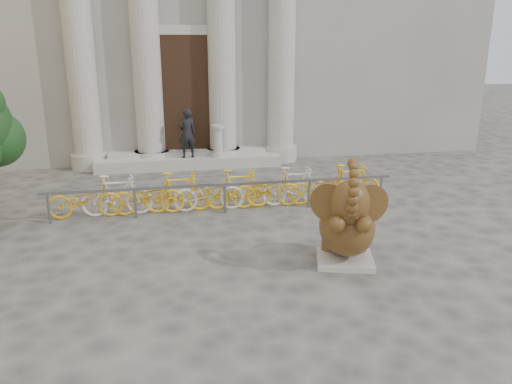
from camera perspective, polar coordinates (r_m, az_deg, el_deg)
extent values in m
plane|color=#474442|center=(7.95, -3.30, -12.87)|extent=(80.00, 80.00, 0.00)
cube|color=black|center=(16.90, -8.04, 10.92)|extent=(2.40, 0.16, 4.00)
cylinder|color=#A8A59E|center=(16.84, -19.63, 15.94)|extent=(0.90, 0.90, 8.00)
cylinder|color=#A8A59E|center=(16.68, -12.55, 16.48)|extent=(0.90, 0.90, 8.00)
cylinder|color=#A8A59E|center=(16.81, -3.99, 16.81)|extent=(0.90, 0.90, 8.00)
cylinder|color=#A8A59E|center=(17.17, 2.95, 16.82)|extent=(0.90, 0.90, 8.00)
cube|color=#A8A59E|center=(16.72, -7.65, 3.50)|extent=(6.00, 1.20, 0.36)
cube|color=#A8A59E|center=(9.51, 10.12, -7.63)|extent=(1.24, 1.17, 0.10)
ellipsoid|color=black|center=(9.58, 10.12, -5.12)|extent=(1.05, 1.03, 0.66)
ellipsoid|color=black|center=(9.29, 10.31, -3.93)|extent=(1.29, 1.45, 1.07)
cylinder|color=black|center=(9.75, 8.38, -5.75)|extent=(0.38, 0.38, 0.27)
cylinder|color=black|center=(9.80, 11.63, -5.81)|extent=(0.38, 0.38, 0.27)
cylinder|color=black|center=(8.82, 9.14, -3.58)|extent=(0.41, 0.66, 0.41)
cylinder|color=black|center=(8.86, 12.05, -3.64)|extent=(0.41, 0.66, 0.41)
ellipsoid|color=black|center=(8.76, 10.70, -1.25)|extent=(0.85, 0.82, 0.82)
cylinder|color=black|center=(8.86, 8.37, -1.21)|extent=(0.61, 0.43, 0.70)
cylinder|color=black|center=(8.93, 12.84, -1.31)|extent=(0.70, 0.07, 0.70)
cone|color=beige|center=(8.60, 9.95, -2.69)|extent=(0.08, 0.24, 0.11)
cone|color=beige|center=(8.63, 11.58, -2.72)|extent=(0.18, 0.24, 0.11)
cube|color=slate|center=(11.88, -3.62, 0.85)|extent=(8.40, 0.06, 0.06)
cylinder|color=slate|center=(12.17, -22.61, -1.76)|extent=(0.06, 0.06, 0.70)
cylinder|color=slate|center=(11.91, -13.65, -1.31)|extent=(0.06, 0.06, 0.70)
cylinder|color=slate|center=(11.98, -3.59, -0.76)|extent=(0.06, 0.06, 0.70)
cylinder|color=slate|center=(12.40, 6.07, -0.21)|extent=(0.06, 0.06, 0.70)
cylinder|color=slate|center=(13.07, 14.07, 0.24)|extent=(0.06, 0.06, 0.70)
imported|color=yellow|center=(12.23, -18.99, -0.56)|extent=(1.70, 0.50, 1.00)
imported|color=silver|center=(12.14, -15.63, -0.38)|extent=(1.66, 0.47, 1.00)
imported|color=yellow|center=(12.10, -12.24, -0.20)|extent=(1.70, 0.50, 1.00)
imported|color=yellow|center=(12.10, -8.83, -0.02)|extent=(1.66, 0.47, 1.00)
imported|color=silver|center=(12.14, -5.44, 0.17)|extent=(1.70, 0.50, 1.00)
imported|color=yellow|center=(12.22, -2.08, 0.35)|extent=(1.66, 0.47, 1.00)
imported|color=yellow|center=(12.35, 1.22, 0.52)|extent=(1.70, 0.50, 1.00)
imported|color=silver|center=(12.51, 4.45, 0.69)|extent=(1.66, 0.47, 1.00)
imported|color=yellow|center=(12.72, 7.58, 0.85)|extent=(1.70, 0.50, 1.00)
imported|color=yellow|center=(12.96, 10.61, 1.01)|extent=(1.66, 0.47, 1.00)
imported|color=black|center=(16.30, -7.89, 6.66)|extent=(0.65, 0.51, 1.59)
cylinder|color=#A8A59E|center=(16.45, -4.35, 4.26)|extent=(0.43, 0.43, 0.13)
cylinder|color=#A8A59E|center=(16.37, -4.38, 5.69)|extent=(0.30, 0.30, 0.97)
cylinder|color=#A8A59E|center=(16.28, -4.42, 7.47)|extent=(0.43, 0.43, 0.11)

